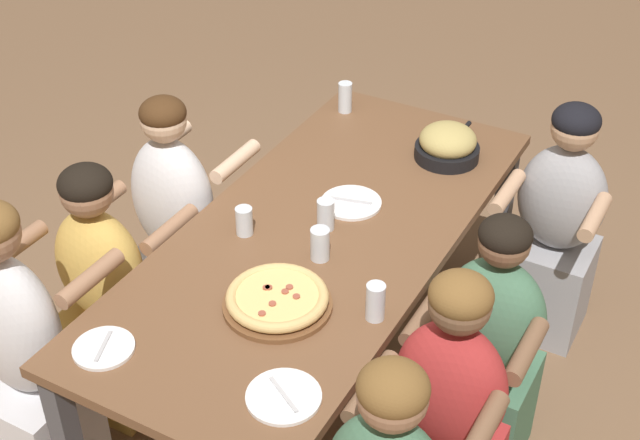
{
  "coord_description": "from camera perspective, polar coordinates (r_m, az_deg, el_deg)",
  "views": [
    {
      "loc": [
        -2.28,
        -1.25,
        2.67
      ],
      "look_at": [
        0.0,
        0.0,
        0.83
      ],
      "focal_mm": 50.0,
      "sensor_mm": 36.0,
      "label": 1
    }
  ],
  "objects": [
    {
      "name": "empty_plate_b",
      "position": [
        3.36,
        2.01,
        1.12
      ],
      "size": [
        0.23,
        0.23,
        0.02
      ],
      "color": "white",
      "rests_on": "dining_table"
    },
    {
      "name": "diner_near_midleft",
      "position": [
        2.93,
        8.01,
        -12.93
      ],
      "size": [
        0.51,
        0.4,
        1.11
      ],
      "rotation": [
        0.0,
        0.0,
        1.57
      ],
      "color": "#B22D2D",
      "rests_on": "ground"
    },
    {
      "name": "diner_far_left",
      "position": [
        3.2,
        -18.43,
        -8.58
      ],
      "size": [
        0.51,
        0.4,
        1.18
      ],
      "rotation": [
        0.0,
        0.0,
        -1.57
      ],
      "color": "silver",
      "rests_on": "ground"
    },
    {
      "name": "drinking_glass_d",
      "position": [
        3.2,
        0.36,
        0.35
      ],
      "size": [
        0.06,
        0.06,
        0.12
      ],
      "color": "silver",
      "rests_on": "dining_table"
    },
    {
      "name": "drinking_glass_a",
      "position": [
        2.82,
        3.56,
        -5.37
      ],
      "size": [
        0.06,
        0.06,
        0.13
      ],
      "color": "silver",
      "rests_on": "dining_table"
    },
    {
      "name": "diner_near_center",
      "position": [
        3.21,
        10.64,
        -8.58
      ],
      "size": [
        0.51,
        0.4,
        1.06
      ],
      "rotation": [
        0.0,
        0.0,
        1.57
      ],
      "color": "#477556",
      "rests_on": "ground"
    },
    {
      "name": "empty_plate_a",
      "position": [
        2.6,
        -2.34,
        -11.23
      ],
      "size": [
        0.22,
        0.22,
        0.02
      ],
      "color": "white",
      "rests_on": "dining_table"
    },
    {
      "name": "drinking_glass_b",
      "position": [
        3.96,
        1.62,
        7.74
      ],
      "size": [
        0.06,
        0.06,
        0.14
      ],
      "color": "silver",
      "rests_on": "dining_table"
    },
    {
      "name": "drinking_glass_e",
      "position": [
        3.19,
        -4.87,
        -0.06
      ],
      "size": [
        0.06,
        0.06,
        0.11
      ],
      "color": "silver",
      "rests_on": "dining_table"
    },
    {
      "name": "diner_near_right",
      "position": [
        3.81,
        14.81,
        -0.84
      ],
      "size": [
        0.51,
        0.4,
        1.09
      ],
      "rotation": [
        0.0,
        0.0,
        1.57
      ],
      "color": "#99999E",
      "rests_on": "ground"
    },
    {
      "name": "pizza_board_main",
      "position": [
        2.87,
        -2.75,
        -5.1
      ],
      "size": [
        0.36,
        0.36,
        0.06
      ],
      "color": "brown",
      "rests_on": "dining_table"
    },
    {
      "name": "ground_plane",
      "position": [
        3.73,
        0.0,
        -10.48
      ],
      "size": [
        18.0,
        18.0,
        0.0
      ],
      "primitive_type": "plane",
      "color": "brown",
      "rests_on": "ground"
    },
    {
      "name": "dining_table",
      "position": [
        3.26,
        0.0,
        -1.91
      ],
      "size": [
        2.08,
        0.91,
        0.78
      ],
      "color": "brown",
      "rests_on": "ground"
    },
    {
      "name": "empty_plate_c",
      "position": [
        2.81,
        -13.68,
        -7.98
      ],
      "size": [
        0.19,
        0.19,
        0.02
      ],
      "color": "white",
      "rests_on": "dining_table"
    },
    {
      "name": "skillet_bowl",
      "position": [
        3.64,
        8.17,
        4.82
      ],
      "size": [
        0.38,
        0.26,
        0.15
      ],
      "color": "black",
      "rests_on": "dining_table"
    },
    {
      "name": "diner_far_center",
      "position": [
        3.69,
        -9.12,
        -0.96
      ],
      "size": [
        0.51,
        0.4,
        1.15
      ],
      "rotation": [
        0.0,
        0.0,
        -1.57
      ],
      "color": "silver",
      "rests_on": "ground"
    },
    {
      "name": "drinking_glass_c",
      "position": [
        3.05,
        -0.0,
        -1.55
      ],
      "size": [
        0.07,
        0.07,
        0.12
      ],
      "color": "silver",
      "rests_on": "dining_table"
    },
    {
      "name": "diner_far_midleft",
      "position": [
        3.44,
        -13.46,
        -5.09
      ],
      "size": [
        0.51,
        0.4,
        1.09
      ],
      "rotation": [
        0.0,
        0.0,
        -1.57
      ],
      "color": "gold",
      "rests_on": "ground"
    }
  ]
}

